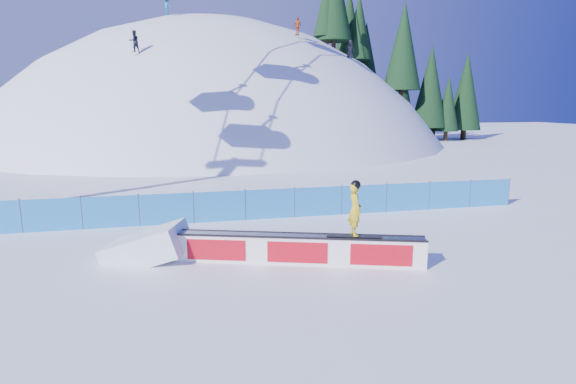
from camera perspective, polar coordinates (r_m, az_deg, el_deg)
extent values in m
plane|color=white|center=(13.85, 1.24, -7.99)|extent=(160.00, 160.00, 0.00)
sphere|color=white|center=(59.23, -9.02, -11.27)|extent=(64.00, 64.00, 64.00)
cylinder|color=#352315|center=(59.13, 3.14, 18.31)|extent=(0.50, 0.50, 1.40)
cone|color=black|center=(59.72, 3.18, 21.97)|extent=(2.86, 2.86, 6.49)
cylinder|color=#352315|center=(60.03, 5.23, 17.07)|extent=(0.50, 0.50, 1.40)
cone|color=black|center=(60.69, 5.31, 21.48)|extent=(3.60, 3.60, 8.18)
cylinder|color=#352315|center=(60.28, 8.36, 15.15)|extent=(0.50, 0.50, 1.40)
cone|color=black|center=(60.71, 8.47, 19.00)|extent=(3.07, 3.07, 6.97)
cylinder|color=#352315|center=(58.11, 10.92, 14.03)|extent=(0.50, 0.50, 1.40)
cone|color=black|center=(58.47, 11.08, 18.02)|extent=(3.06, 3.06, 6.96)
cylinder|color=#352315|center=(59.58, 9.87, 14.34)|extent=(0.50, 0.50, 1.40)
cone|color=black|center=(60.10, 10.05, 19.32)|extent=(4.07, 4.07, 9.25)
cylinder|color=#352315|center=(60.83, 11.12, 12.85)|extent=(0.50, 0.50, 1.40)
cone|color=black|center=(61.21, 11.31, 17.73)|extent=(4.06, 4.06, 9.22)
cylinder|color=#352315|center=(64.37, 12.45, 9.83)|extent=(0.50, 0.50, 1.40)
cone|color=black|center=(64.44, 12.62, 13.92)|extent=(3.52, 3.52, 8.00)
cylinder|color=#352315|center=(63.76, 14.15, 8.27)|extent=(0.50, 0.50, 1.40)
cone|color=black|center=(63.70, 14.32, 11.61)|extent=(2.75, 2.75, 6.25)
cylinder|color=#352315|center=(59.29, 20.23, 6.75)|extent=(0.50, 0.50, 1.40)
cone|color=black|center=(59.17, 20.57, 11.55)|extent=(3.86, 3.86, 8.76)
cylinder|color=#352315|center=(62.79, 19.97, 6.98)|extent=(0.50, 0.50, 1.40)
cone|color=black|center=(62.67, 20.21, 10.50)|extent=(2.88, 2.88, 6.54)
cylinder|color=#352315|center=(59.19, 21.30, 6.67)|extent=(0.50, 0.50, 1.40)
cone|color=black|center=(59.06, 21.61, 11.04)|extent=(3.46, 3.46, 7.86)
cylinder|color=#352315|center=(62.98, 21.80, 6.86)|extent=(0.50, 0.50, 1.40)
cone|color=black|center=(62.86, 22.11, 11.03)|extent=(3.51, 3.51, 7.98)
cube|color=#237ED1|center=(17.91, -2.27, -1.53)|extent=(22.00, 0.03, 1.20)
cylinder|color=#3A4469|center=(18.54, -30.80, -2.55)|extent=(0.05, 0.05, 1.30)
cylinder|color=#3A4469|center=(18.01, -24.74, -2.34)|extent=(0.05, 0.05, 1.30)
cylinder|color=#3A4469|center=(17.70, -18.40, -2.10)|extent=(0.05, 0.05, 1.30)
cylinder|color=#3A4469|center=(17.61, -11.91, -1.83)|extent=(0.05, 0.05, 1.30)
cylinder|color=#3A4469|center=(17.75, -5.45, -1.53)|extent=(0.05, 0.05, 1.30)
cylinder|color=#3A4469|center=(18.11, 0.84, -1.22)|extent=(0.05, 0.05, 1.30)
cylinder|color=#3A4469|center=(18.68, 6.81, -0.92)|extent=(0.05, 0.05, 1.30)
cylinder|color=#3A4469|center=(19.43, 12.37, -0.62)|extent=(0.05, 0.05, 1.30)
cylinder|color=#3A4469|center=(20.36, 17.47, -0.35)|extent=(0.05, 0.05, 1.30)
cylinder|color=#3A4469|center=(21.43, 22.09, -0.10)|extent=(0.05, 0.05, 1.30)
cylinder|color=#3A4469|center=(22.63, 26.25, 0.13)|extent=(0.05, 0.05, 1.30)
cube|color=white|center=(13.03, 1.26, -7.35)|extent=(6.98, 2.70, 0.81)
cube|color=gray|center=(12.90, 1.27, -5.57)|extent=(6.92, 2.70, 0.04)
cube|color=black|center=(12.67, 1.19, -5.84)|extent=(6.85, 2.30, 0.05)
cube|color=black|center=(13.13, 1.35, -5.23)|extent=(6.85, 2.30, 0.05)
cube|color=red|center=(12.81, 1.18, -7.69)|extent=(6.50, 2.18, 0.61)
cube|color=red|center=(13.25, 1.34, -7.03)|extent=(6.50, 2.18, 0.61)
cube|color=black|center=(12.88, 8.39, -5.49)|extent=(1.55, 0.75, 0.03)
imported|color=gold|center=(12.68, 8.49, -2.21)|extent=(0.36, 0.55, 1.49)
sphere|color=black|center=(12.54, 8.58, 0.88)|extent=(0.28, 0.28, 0.28)
imported|color=black|center=(38.26, -18.96, 17.64)|extent=(1.01, 0.96, 1.65)
imported|color=#BC491A|center=(44.76, 1.19, 20.31)|extent=(0.85, 1.04, 1.65)
imported|color=#186192|center=(48.95, -15.08, 21.82)|extent=(1.14, 1.22, 1.65)
imported|color=#2B2B2B|center=(45.99, 7.89, 17.51)|extent=(0.96, 0.88, 1.65)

